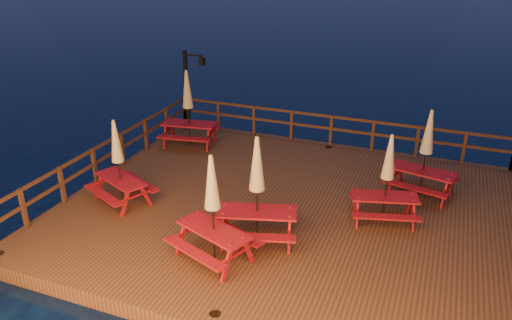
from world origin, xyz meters
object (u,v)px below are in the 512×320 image
object	(u,v)px
lamp_post	(190,83)
picnic_table_1	(257,189)
picnic_table_2	(188,107)
picnic_table_0	(118,161)

from	to	relation	value
lamp_post	picnic_table_1	bearing A→B (deg)	-50.91
lamp_post	picnic_table_2	bearing A→B (deg)	-64.51
picnic_table_1	picnic_table_2	xyz separation A→B (m)	(-4.47, 4.87, -0.00)
picnic_table_1	picnic_table_2	bearing A→B (deg)	115.95
lamp_post	picnic_table_2	xyz separation A→B (m)	(0.73, -1.52, -0.40)
picnic_table_0	picnic_table_1	xyz separation A→B (m)	(4.19, -0.43, 0.15)
lamp_post	picnic_table_1	xyz separation A→B (m)	(5.20, -6.40, -0.39)
picnic_table_1	picnic_table_0	bearing A→B (deg)	157.62
lamp_post	picnic_table_0	bearing A→B (deg)	-80.46
picnic_table_1	picnic_table_2	size ratio (longest dim) A/B	1.00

